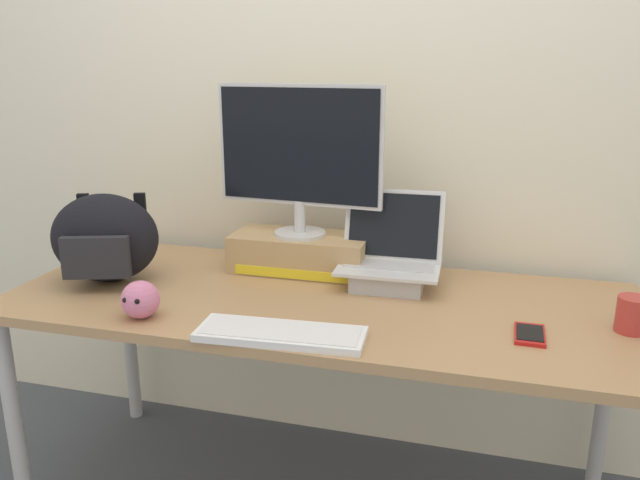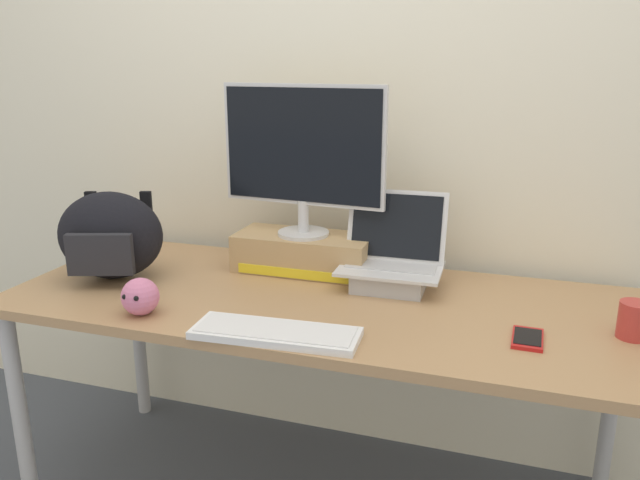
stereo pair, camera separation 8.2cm
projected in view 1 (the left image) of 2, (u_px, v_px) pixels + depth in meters
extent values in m
cube|color=silver|center=(357.00, 100.00, 2.19)|extent=(7.00, 0.10, 2.60)
cube|color=#A87F56|center=(320.00, 302.00, 1.90)|extent=(1.90, 0.77, 0.03)
cylinder|color=#B2B2B7|center=(14.00, 423.00, 1.93)|extent=(0.05, 0.05, 0.71)
cylinder|color=#B2B2B7|center=(130.00, 337.00, 2.53)|extent=(0.05, 0.05, 0.71)
cylinder|color=#B2B2B7|center=(604.00, 398.00, 2.07)|extent=(0.05, 0.05, 0.71)
cube|color=tan|center=(300.00, 253.00, 2.12)|extent=(0.46, 0.21, 0.13)
cube|color=yellow|center=(291.00, 274.00, 2.03)|extent=(0.39, 0.00, 0.03)
cylinder|color=silver|center=(300.00, 233.00, 2.10)|extent=(0.17, 0.17, 0.01)
cylinder|color=silver|center=(300.00, 216.00, 2.08)|extent=(0.04, 0.04, 0.11)
cube|color=silver|center=(299.00, 145.00, 2.02)|extent=(0.56, 0.06, 0.39)
cube|color=black|center=(298.00, 146.00, 2.01)|extent=(0.54, 0.04, 0.37)
cube|color=#ADADB2|center=(389.00, 277.00, 1.98)|extent=(0.22, 0.21, 0.06)
cube|color=silver|center=(389.00, 267.00, 1.97)|extent=(0.32, 0.24, 0.01)
cube|color=#B7B7BC|center=(390.00, 264.00, 1.98)|extent=(0.28, 0.13, 0.00)
cube|color=silver|center=(394.00, 225.00, 2.01)|extent=(0.32, 0.08, 0.22)
cube|color=black|center=(393.00, 225.00, 2.01)|extent=(0.29, 0.06, 0.20)
cube|color=white|center=(281.00, 334.00, 1.61)|extent=(0.45, 0.18, 0.02)
cube|color=silver|center=(281.00, 330.00, 1.61)|extent=(0.42, 0.15, 0.00)
ellipsoid|color=black|center=(105.00, 238.00, 1.99)|extent=(0.38, 0.30, 0.29)
cube|color=#232328|center=(96.00, 258.00, 1.89)|extent=(0.20, 0.09, 0.13)
cube|color=black|center=(86.00, 225.00, 2.09)|extent=(0.04, 0.03, 0.22)
cube|color=black|center=(142.00, 225.00, 2.10)|extent=(0.04, 0.03, 0.22)
cylinder|color=#B2332D|center=(632.00, 315.00, 1.64)|extent=(0.08, 0.08, 0.10)
cube|color=red|center=(530.00, 334.00, 1.62)|extent=(0.08, 0.13, 0.01)
cube|color=black|center=(530.00, 332.00, 1.62)|extent=(0.07, 0.11, 0.00)
sphere|color=#CC7099|center=(140.00, 300.00, 1.73)|extent=(0.11, 0.11, 0.11)
sphere|color=black|center=(125.00, 300.00, 1.69)|extent=(0.01, 0.01, 0.01)
sphere|color=black|center=(137.00, 302.00, 1.68)|extent=(0.01, 0.01, 0.01)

